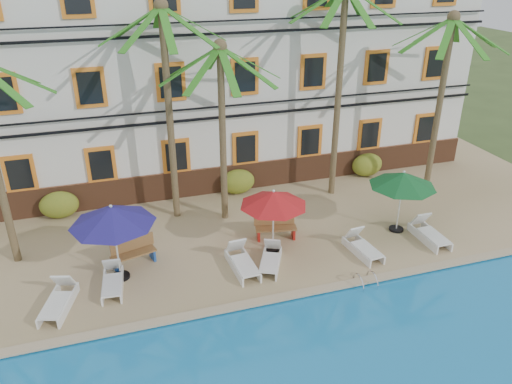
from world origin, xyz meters
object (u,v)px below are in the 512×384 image
object	(u,v)px
palm_d	(340,66)
lounger_a	(59,300)
palm_b	(167,86)
bench_left	(133,252)
umbrella_green	(403,180)
lounger_e	(362,246)
palm_c	(222,107)
lounger_d	(271,259)
umbrella_blue	(112,216)
bench_right	(276,226)
palm_e	(443,81)
lounger_f	(429,233)
pool_ladder	(365,283)
lounger_c	(242,261)
umbrella_red	(274,199)
lounger_b	(112,281)

from	to	relation	value
palm_d	lounger_a	world-z (taller)	palm_d
palm_b	bench_left	bearing A→B (deg)	-123.41
umbrella_green	lounger_e	xyz separation A→B (m)	(-2.03, -1.05, -1.83)
palm_c	lounger_d	distance (m)	5.71
palm_d	umbrella_blue	xyz separation A→B (m)	(-9.26, -3.71, -3.25)
umbrella_green	umbrella_blue	bearing A→B (deg)	179.95
bench_left	lounger_e	bearing A→B (deg)	-12.80
umbrella_green	lounger_a	world-z (taller)	umbrella_green
umbrella_green	bench_right	bearing A→B (deg)	169.09
bench_right	bench_left	bearing A→B (deg)	-178.01
palm_b	palm_d	world-z (taller)	palm_d
umbrella_green	lounger_d	world-z (taller)	umbrella_green
palm_e	lounger_d	xyz separation A→B (m)	(-8.49, -3.49, -4.63)
umbrella_green	palm_b	bearing A→B (deg)	154.56
palm_d	bench_right	size ratio (longest dim) A/B	5.55
lounger_d	bench_left	size ratio (longest dim) A/B	1.15
palm_c	lounger_f	xyz separation A→B (m)	(6.69, -3.95, -4.21)
palm_e	bench_left	distance (m)	13.76
lounger_f	lounger_e	bearing A→B (deg)	-178.61
palm_d	pool_ladder	bearing A→B (deg)	-105.95
lounger_a	bench_right	xyz separation A→B (m)	(7.49, 1.90, 0.19)
bench_right	palm_d	bearing A→B (deg)	38.19
bench_left	pool_ladder	xyz separation A→B (m)	(6.95, -3.37, -0.47)
umbrella_blue	lounger_a	world-z (taller)	umbrella_blue
palm_b	bench_left	distance (m)	5.98
lounger_c	pool_ladder	xyz separation A→B (m)	(3.53, -1.97, -0.29)
palm_e	lounger_a	bearing A→B (deg)	-166.35
palm_d	pool_ladder	xyz separation A→B (m)	(-1.83, -6.39, -5.53)
palm_e	umbrella_red	size ratio (longest dim) A/B	3.21
palm_e	bench_right	bearing A→B (deg)	-166.89
umbrella_blue	lounger_a	xyz separation A→B (m)	(-1.83, -1.03, -1.99)
umbrella_blue	lounger_c	xyz separation A→B (m)	(3.90, -0.72, -1.99)
umbrella_blue	lounger_d	size ratio (longest dim) A/B	1.48
palm_e	lounger_e	distance (m)	7.87
palm_c	umbrella_red	size ratio (longest dim) A/B	2.93
umbrella_green	lounger_a	xyz separation A→B (m)	(-12.05, -1.02, -1.82)
lounger_f	bench_left	size ratio (longest dim) A/B	1.18
palm_e	bench_left	bearing A→B (deg)	-171.28
palm_e	palm_b	bearing A→B (deg)	174.67
lounger_b	pool_ladder	world-z (taller)	lounger_b
umbrella_red	lounger_b	distance (m)	5.84
lounger_f	pool_ladder	xyz separation A→B (m)	(-3.51, -1.69, -0.28)
umbrella_blue	lounger_f	xyz separation A→B (m)	(10.95, -0.99, -1.99)
palm_e	lounger_d	bearing A→B (deg)	-157.64
bench_left	palm_b	bearing A→B (deg)	56.59
palm_c	lounger_e	size ratio (longest dim) A/B	3.80
umbrella_green	pool_ladder	world-z (taller)	umbrella_green
lounger_c	palm_e	bearing A→B (deg)	19.68
umbrella_blue	lounger_b	distance (m)	2.09
lounger_a	lounger_c	world-z (taller)	lounger_c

